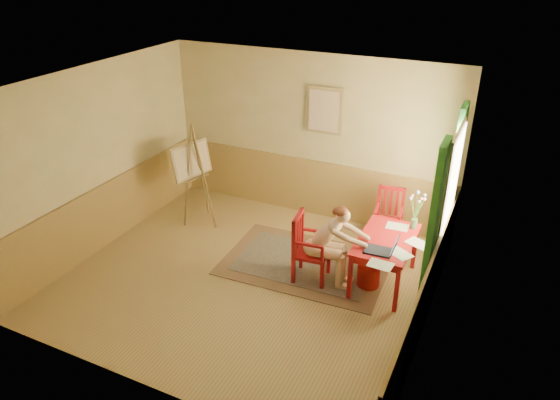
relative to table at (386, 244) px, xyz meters
The scene contains 14 objects.
room 2.06m from the table, 158.40° to the right, with size 5.04×4.54×2.84m.
wainscot 1.78m from the table, behind, with size 5.00×4.50×1.00m.
window 1.04m from the table, 31.71° to the left, with size 0.12×2.01×2.20m.
wall_portrait 2.49m from the table, 135.46° to the left, with size 0.60×0.05×0.76m.
rug 1.32m from the table, behind, with size 2.47×1.70×0.02m.
table is the anchor object (origin of this frame).
chair_left 1.06m from the table, 160.93° to the right, with size 0.51×0.50×1.01m.
chair_back 1.08m from the table, 102.09° to the left, with size 0.46×0.48×0.95m.
figure 0.77m from the table, 155.58° to the right, with size 0.92×0.44×1.22m.
laptop 0.38m from the table, 81.38° to the right, with size 0.44×0.28×0.26m.
papers 0.26m from the table, 31.39° to the right, with size 0.71×1.28×0.00m.
vase 0.63m from the table, 59.75° to the left, with size 0.22×0.27×0.54m.
wastebasket 0.51m from the table, 136.54° to the right, with size 0.31×0.31×0.34m, color red.
easel 3.45m from the table, behind, with size 0.65×0.78×1.74m.
Camera 1 is at (3.04, -5.34, 4.33)m, focal length 33.09 mm.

